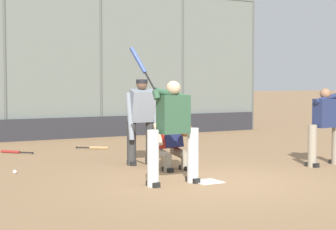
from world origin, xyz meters
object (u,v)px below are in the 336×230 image
at_px(umpire_home, 142,119).
at_px(baseball_loose, 15,172).
at_px(batter_on_deck, 325,124).
at_px(batter_at_plate, 173,128).
at_px(catcher_behind_plate, 172,139).
at_px(spare_bat_by_padding, 96,148).
at_px(spare_bat_near_backstop, 13,152).

xyz_separation_m(umpire_home, baseball_loose, (2.47, -0.10, -0.87)).
distance_m(batter_on_deck, baseball_loose, 5.94).
relative_size(batter_at_plate, catcher_behind_plate, 1.98).
relative_size(spare_bat_by_padding, baseball_loose, 9.04).
bearing_deg(spare_bat_by_padding, spare_bat_near_backstop, -146.17).
xyz_separation_m(batter_at_plate, baseball_loose, (1.95, -2.26, -0.86)).
distance_m(spare_bat_by_padding, baseball_loose, 3.85).
xyz_separation_m(umpire_home, batter_on_deck, (-3.10, 1.80, -0.09)).
height_order(catcher_behind_plate, baseball_loose, catcher_behind_plate).
distance_m(umpire_home, batter_on_deck, 3.59).
distance_m(batter_at_plate, umpire_home, 2.22).
bearing_deg(spare_bat_by_padding, baseball_loose, -94.83).
height_order(batter_at_plate, spare_bat_by_padding, batter_at_plate).
bearing_deg(batter_at_plate, batter_on_deck, -175.87).
bearing_deg(catcher_behind_plate, batter_at_plate, 57.65).
bearing_deg(batter_on_deck, baseball_loose, 156.93).
xyz_separation_m(spare_bat_near_backstop, spare_bat_by_padding, (-1.98, 0.17, -0.00)).
xyz_separation_m(batter_at_plate, batter_on_deck, (-3.62, -0.35, -0.08)).
height_order(batter_at_plate, umpire_home, batter_at_plate).
height_order(batter_at_plate, baseball_loose, batter_at_plate).
bearing_deg(batter_on_deck, spare_bat_near_backstop, 130.98).
relative_size(catcher_behind_plate, umpire_home, 0.65).
relative_size(batter_on_deck, spare_bat_by_padding, 3.08).
bearing_deg(spare_bat_near_backstop, batter_at_plate, 153.13).
xyz_separation_m(catcher_behind_plate, umpire_home, (0.20, -0.86, 0.34)).
bearing_deg(baseball_loose, batter_on_deck, 161.10).
relative_size(catcher_behind_plate, baseball_loose, 14.94).
relative_size(batter_on_deck, baseball_loose, 27.82).
bearing_deg(umpire_home, batter_on_deck, 155.38).
xyz_separation_m(batter_at_plate, catcher_behind_plate, (-0.72, -1.30, -0.33)).
distance_m(catcher_behind_plate, baseball_loose, 2.89).
xyz_separation_m(umpire_home, spare_bat_by_padding, (-0.19, -2.90, -0.88)).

